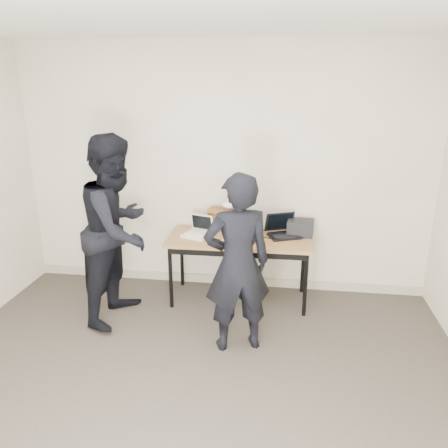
% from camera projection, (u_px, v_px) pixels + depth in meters
% --- Properties ---
extents(room, '(4.60, 4.60, 2.80)m').
position_uv_depth(room, '(171.00, 243.00, 2.64)').
color(room, '#3E372F').
rests_on(room, ground).
extents(desk, '(1.51, 0.67, 0.72)m').
position_uv_depth(desk, '(239.00, 243.00, 4.58)').
color(desk, olive).
rests_on(desk, ground).
extents(laptop_beige, '(0.33, 0.33, 0.21)m').
position_uv_depth(laptop_beige, '(198.00, 232.00, 4.61)').
color(laptop_beige, beige).
rests_on(laptop_beige, desk).
extents(laptop_center, '(0.37, 0.36, 0.23)m').
position_uv_depth(laptop_center, '(244.00, 233.00, 4.53)').
color(laptop_center, black).
rests_on(laptop_center, desk).
extents(laptop_right, '(0.41, 0.40, 0.23)m').
position_uv_depth(laptop_right, '(283.00, 231.00, 4.61)').
color(laptop_right, black).
rests_on(laptop_right, desk).
extents(leather_satchel, '(0.38, 0.23, 0.25)m').
position_uv_depth(leather_satchel, '(225.00, 219.00, 4.76)').
color(leather_satchel, brown).
rests_on(leather_satchel, desk).
extents(tissue, '(0.14, 0.11, 0.08)m').
position_uv_depth(tissue, '(228.00, 205.00, 4.71)').
color(tissue, white).
rests_on(tissue, leather_satchel).
extents(equipment_box, '(0.29, 0.26, 0.16)m').
position_uv_depth(equipment_box, '(300.00, 228.00, 4.63)').
color(equipment_box, black).
rests_on(equipment_box, desk).
extents(power_brick, '(0.08, 0.06, 0.03)m').
position_uv_depth(power_brick, '(216.00, 241.00, 4.43)').
color(power_brick, black).
rests_on(power_brick, desk).
extents(cables, '(0.91, 0.48, 0.01)m').
position_uv_depth(cables, '(258.00, 237.00, 4.58)').
color(cables, black).
rests_on(cables, desk).
extents(person_typist, '(0.68, 0.55, 1.60)m').
position_uv_depth(person_typist, '(237.00, 264.00, 3.71)').
color(person_typist, black).
rests_on(person_typist, ground).
extents(person_observer, '(0.83, 0.99, 1.84)m').
position_uv_depth(person_observer, '(118.00, 229.00, 4.21)').
color(person_observer, black).
rests_on(person_observer, ground).
extents(baseboard, '(4.50, 0.03, 0.10)m').
position_uv_depth(baseboard, '(223.00, 279.00, 5.15)').
color(baseboard, '#A8A18B').
rests_on(baseboard, ground).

